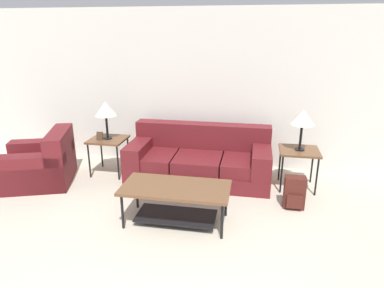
{
  "coord_description": "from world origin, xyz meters",
  "views": [
    {
      "loc": [
        0.62,
        -1.49,
        2.24
      ],
      "look_at": [
        -0.18,
        2.75,
        0.8
      ],
      "focal_mm": 32.0,
      "sensor_mm": 36.0,
      "label": 1
    }
  ],
  "objects_px": {
    "coffee_table": "(176,196)",
    "side_table_left": "(108,142)",
    "backpack": "(294,193)",
    "table_lamp_left": "(105,109)",
    "couch": "(199,161)",
    "side_table_right": "(299,154)",
    "armchair": "(41,165)",
    "table_lamp_right": "(303,118)"
  },
  "relations": [
    {
      "from": "armchair",
      "to": "backpack",
      "type": "height_order",
      "value": "armchair"
    },
    {
      "from": "armchair",
      "to": "table_lamp_left",
      "type": "height_order",
      "value": "table_lamp_left"
    },
    {
      "from": "table_lamp_left",
      "to": "couch",
      "type": "bearing_deg",
      "value": 2.64
    },
    {
      "from": "side_table_right",
      "to": "backpack",
      "type": "xyz_separation_m",
      "value": [
        -0.09,
        -0.64,
        -0.33
      ]
    },
    {
      "from": "couch",
      "to": "coffee_table",
      "type": "distance_m",
      "value": 1.35
    },
    {
      "from": "couch",
      "to": "armchair",
      "type": "xyz_separation_m",
      "value": [
        -2.37,
        -0.58,
        -0.01
      ]
    },
    {
      "from": "side_table_right",
      "to": "side_table_left",
      "type": "bearing_deg",
      "value": 180.0
    },
    {
      "from": "side_table_left",
      "to": "table_lamp_right",
      "type": "bearing_deg",
      "value": -0.0
    },
    {
      "from": "couch",
      "to": "side_table_left",
      "type": "relative_size",
      "value": 3.67
    },
    {
      "from": "armchair",
      "to": "side_table_left",
      "type": "bearing_deg",
      "value": 29.93
    },
    {
      "from": "table_lamp_left",
      "to": "table_lamp_right",
      "type": "bearing_deg",
      "value": 0.0
    },
    {
      "from": "side_table_left",
      "to": "table_lamp_left",
      "type": "distance_m",
      "value": 0.53
    },
    {
      "from": "couch",
      "to": "armchair",
      "type": "height_order",
      "value": "couch"
    },
    {
      "from": "backpack",
      "to": "table_lamp_right",
      "type": "bearing_deg",
      "value": 81.64
    },
    {
      "from": "armchair",
      "to": "table_lamp_right",
      "type": "xyz_separation_m",
      "value": [
        3.85,
        0.52,
        0.79
      ]
    },
    {
      "from": "backpack",
      "to": "side_table_right",
      "type": "bearing_deg",
      "value": 81.64
    },
    {
      "from": "side_table_right",
      "to": "table_lamp_left",
      "type": "distance_m",
      "value": 3.0
    },
    {
      "from": "couch",
      "to": "table_lamp_left",
      "type": "bearing_deg",
      "value": -177.36
    },
    {
      "from": "armchair",
      "to": "table_lamp_left",
      "type": "relative_size",
      "value": 2.08
    },
    {
      "from": "side_table_right",
      "to": "armchair",
      "type": "bearing_deg",
      "value": -172.36
    },
    {
      "from": "side_table_left",
      "to": "side_table_right",
      "type": "bearing_deg",
      "value": 0.0
    },
    {
      "from": "side_table_left",
      "to": "backpack",
      "type": "bearing_deg",
      "value": -12.69
    },
    {
      "from": "couch",
      "to": "backpack",
      "type": "relative_size",
      "value": 5.04
    },
    {
      "from": "coffee_table",
      "to": "table_lamp_right",
      "type": "height_order",
      "value": "table_lamp_right"
    },
    {
      "from": "coffee_table",
      "to": "side_table_left",
      "type": "relative_size",
      "value": 2.17
    },
    {
      "from": "side_table_right",
      "to": "table_lamp_right",
      "type": "distance_m",
      "value": 0.53
    },
    {
      "from": "coffee_table",
      "to": "side_table_left",
      "type": "distance_m",
      "value": 1.91
    },
    {
      "from": "coffee_table",
      "to": "table_lamp_left",
      "type": "bearing_deg",
      "value": 137.78
    },
    {
      "from": "table_lamp_right",
      "to": "backpack",
      "type": "height_order",
      "value": "table_lamp_right"
    },
    {
      "from": "table_lamp_left",
      "to": "table_lamp_right",
      "type": "relative_size",
      "value": 1.0
    },
    {
      "from": "couch",
      "to": "side_table_right",
      "type": "relative_size",
      "value": 3.67
    },
    {
      "from": "coffee_table",
      "to": "backpack",
      "type": "xyz_separation_m",
      "value": [
        1.45,
        0.64,
        -0.14
      ]
    },
    {
      "from": "couch",
      "to": "side_table_left",
      "type": "distance_m",
      "value": 1.5
    },
    {
      "from": "armchair",
      "to": "table_lamp_right",
      "type": "bearing_deg",
      "value": 7.64
    },
    {
      "from": "armchair",
      "to": "side_table_right",
      "type": "distance_m",
      "value": 3.89
    },
    {
      "from": "table_lamp_left",
      "to": "table_lamp_right",
      "type": "distance_m",
      "value": 2.95
    },
    {
      "from": "backpack",
      "to": "table_lamp_left",
      "type": "bearing_deg",
      "value": 167.31
    },
    {
      "from": "couch",
      "to": "armchair",
      "type": "distance_m",
      "value": 2.45
    },
    {
      "from": "backpack",
      "to": "side_table_left",
      "type": "bearing_deg",
      "value": 167.31
    },
    {
      "from": "table_lamp_right",
      "to": "side_table_left",
      "type": "bearing_deg",
      "value": 180.0
    },
    {
      "from": "couch",
      "to": "side_table_right",
      "type": "xyz_separation_m",
      "value": [
        1.48,
        -0.07,
        0.24
      ]
    },
    {
      "from": "coffee_table",
      "to": "side_table_left",
      "type": "bearing_deg",
      "value": 137.78
    }
  ]
}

